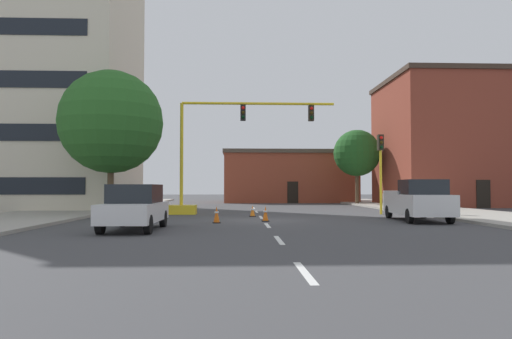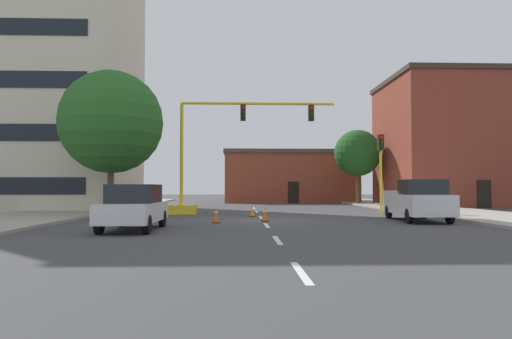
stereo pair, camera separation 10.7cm
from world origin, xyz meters
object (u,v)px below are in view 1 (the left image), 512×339
(tree_left_near, at_px, (111,122))
(pickup_truck_white, at_px, (417,201))
(tree_right_far, at_px, (357,153))
(traffic_cone_roadside_b, at_px, (253,211))
(traffic_signal_gantry, at_px, (204,176))
(traffic_cone_roadside_c, at_px, (265,214))
(traffic_light_pole_right, at_px, (381,156))
(traffic_cone_roadside_a, at_px, (217,215))
(sedan_white_near_left, at_px, (135,207))

(tree_left_near, height_order, pickup_truck_white, tree_left_near)
(tree_left_near, xyz_separation_m, tree_right_far, (18.29, 15.53, -0.62))
(traffic_cone_roadside_b, bearing_deg, traffic_signal_gantry, 139.71)
(tree_right_far, distance_m, traffic_cone_roadside_c, 22.92)
(traffic_signal_gantry, height_order, tree_left_near, tree_left_near)
(traffic_light_pole_right, height_order, tree_right_far, tree_right_far)
(traffic_cone_roadside_c, bearing_deg, traffic_signal_gantry, 118.72)
(traffic_cone_roadside_b, relative_size, traffic_cone_roadside_c, 0.84)
(tree_right_far, distance_m, traffic_cone_roadside_b, 19.98)
(traffic_light_pole_right, relative_size, tree_left_near, 0.58)
(traffic_signal_gantry, height_order, traffic_cone_roadside_a, traffic_signal_gantry)
(traffic_light_pole_right, relative_size, sedan_white_near_left, 1.06)
(traffic_cone_roadside_b, bearing_deg, traffic_light_pole_right, 12.93)
(sedan_white_near_left, height_order, traffic_cone_roadside_a, sedan_white_near_left)
(traffic_signal_gantry, xyz_separation_m, tree_left_near, (-5.25, -1.34, 3.07))
(traffic_cone_roadside_c, bearing_deg, traffic_light_pole_right, 36.89)
(pickup_truck_white, xyz_separation_m, traffic_cone_roadside_c, (-7.39, -0.05, -0.61))
(traffic_light_pole_right, distance_m, tree_right_far, 15.06)
(traffic_signal_gantry, distance_m, pickup_truck_white, 12.40)
(traffic_cone_roadside_c, bearing_deg, tree_right_far, 64.49)
(traffic_signal_gantry, xyz_separation_m, traffic_cone_roadside_b, (2.85, -2.42, -2.01))
(pickup_truck_white, height_order, sedan_white_near_left, pickup_truck_white)
(sedan_white_near_left, relative_size, traffic_cone_roadside_c, 6.06)
(traffic_cone_roadside_a, relative_size, traffic_cone_roadside_c, 1.04)
(tree_right_far, bearing_deg, traffic_cone_roadside_b, -121.50)
(traffic_cone_roadside_a, bearing_deg, sedan_white_near_left, -130.87)
(traffic_cone_roadside_b, bearing_deg, traffic_cone_roadside_c, -82.39)
(traffic_signal_gantry, bearing_deg, tree_left_near, -165.67)
(pickup_truck_white, bearing_deg, tree_right_far, 83.53)
(pickup_truck_white, height_order, traffic_cone_roadside_b, pickup_truck_white)
(tree_left_near, distance_m, tree_right_far, 24.00)
(traffic_cone_roadside_b, bearing_deg, tree_right_far, 58.50)
(traffic_light_pole_right, distance_m, traffic_cone_roadside_c, 9.66)
(sedan_white_near_left, bearing_deg, tree_left_near, 110.17)
(tree_right_far, relative_size, traffic_cone_roadside_a, 8.92)
(tree_left_near, height_order, traffic_cone_roadside_b, tree_left_near)
(tree_right_far, bearing_deg, pickup_truck_white, -96.47)
(traffic_light_pole_right, height_order, tree_left_near, tree_left_near)
(traffic_signal_gantry, bearing_deg, traffic_cone_roadside_c, -61.28)
(pickup_truck_white, relative_size, traffic_cone_roadside_a, 7.13)
(traffic_signal_gantry, bearing_deg, traffic_cone_roadside_a, -81.45)
(traffic_cone_roadside_a, bearing_deg, pickup_truck_white, 5.86)
(tree_left_near, relative_size, tree_right_far, 1.21)
(traffic_signal_gantry, xyz_separation_m, tree_right_far, (13.03, 14.19, 2.44))
(sedan_white_near_left, height_order, traffic_cone_roadside_b, sedan_white_near_left)
(traffic_signal_gantry, relative_size, traffic_cone_roadside_c, 13.67)
(tree_right_far, relative_size, sedan_white_near_left, 1.53)
(tree_left_near, xyz_separation_m, sedan_white_near_left, (3.36, -9.13, -4.49))
(traffic_cone_roadside_a, bearing_deg, traffic_cone_roadside_c, 22.48)
(tree_left_near, height_order, tree_right_far, tree_left_near)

